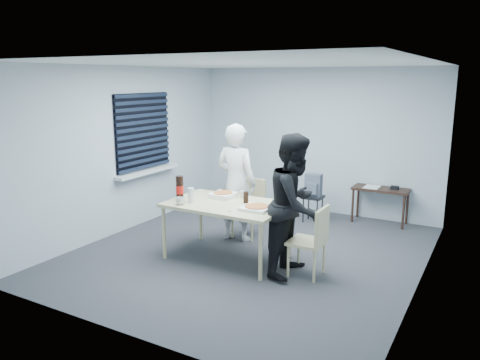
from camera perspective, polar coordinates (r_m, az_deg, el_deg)
The scene contains 19 objects.
room at distance 7.90m, azimuth -11.53°, elevation 5.02°, with size 5.00×5.00×5.00m.
dining_table at distance 6.29m, azimuth -1.59°, elevation -3.35°, with size 1.59×1.00×0.77m.
chair_far at distance 7.25m, azimuth 1.24°, elevation -2.86°, with size 0.42×0.42×0.89m.
chair_right at distance 5.83m, azimuth 8.95°, elevation -6.86°, with size 0.42×0.42×0.89m.
person_white at distance 6.97m, azimuth -0.48°, elevation -0.33°, with size 0.65×0.42×1.77m, color silver.
person_black at distance 5.80m, azimuth 6.70°, elevation -3.04°, with size 0.86×0.47×1.77m, color black.
side_table at distance 8.20m, azimuth 16.77°, elevation -1.48°, with size 0.91×0.41×0.61m.
stool at distance 8.06m, azimuth 8.88°, elevation -2.69°, with size 0.33×0.33×0.46m.
backpack at distance 7.97m, azimuth 8.92°, elevation -0.65°, with size 0.27×0.20×0.38m.
pizza_box_a at distance 6.56m, azimuth -2.07°, elevation -1.83°, with size 0.32×0.32×0.08m.
pizza_box_b at distance 5.97m, azimuth 2.03°, elevation -3.38°, with size 0.36×0.36×0.05m.
mug_a at distance 6.24m, azimuth -7.30°, elevation -2.55°, with size 0.12×0.12×0.10m, color silver.
mug_b at distance 6.55m, azimuth 0.30°, elevation -1.76°, with size 0.10×0.10×0.09m, color silver.
cola_glass at distance 6.27m, azimuth 0.72°, elevation -2.13°, with size 0.07×0.07×0.15m, color black.
soda_bottle at distance 6.46m, azimuth -7.36°, elevation -1.01°, with size 0.11×0.11×0.34m.
plastic_cups at distance 6.31m, azimuth -5.99°, elevation -1.87°, with size 0.08×0.08×0.20m, color silver.
rubber_band at distance 5.89m, azimuth -1.28°, elevation -3.83°, with size 0.05×0.05×0.00m, color red.
papers at distance 8.21m, azimuth 15.79°, elevation -0.81°, with size 0.24×0.33×0.01m, color white.
black_box at distance 8.15m, azimuth 18.35°, elevation -0.89°, with size 0.13×0.09×0.05m, color black.
Camera 1 is at (2.94, -5.52, 2.42)m, focal length 35.00 mm.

